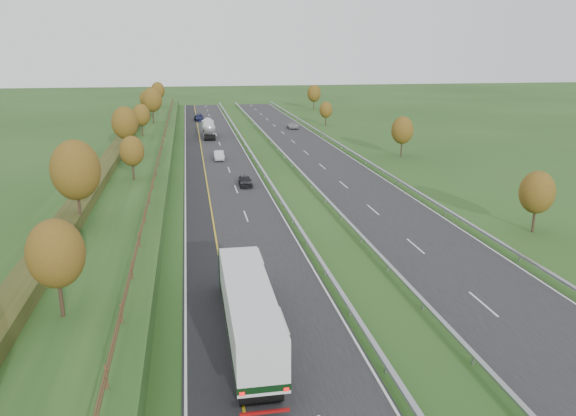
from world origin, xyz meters
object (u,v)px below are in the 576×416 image
car_dark_near (245,181)px  car_oncoming (293,126)px  box_lorry (247,306)px  car_silver_mid (219,155)px  road_tanker (208,128)px  car_small_far (199,118)px

car_dark_near → car_oncoming: 54.82m
box_lorry → car_dark_near: size_ratio=4.03×
car_silver_mid → car_oncoming: bearing=62.0°
road_tanker → car_small_far: road_tanker is taller
road_tanker → box_lorry: bearing=-90.7°
car_small_far → car_oncoming: bearing=-47.3°
car_silver_mid → car_small_far: bearing=92.2°
car_dark_near → car_small_far: size_ratio=0.75×
car_silver_mid → car_dark_near: bearing=-82.6°
car_dark_near → car_small_far: car_small_far is taller
road_tanker → car_oncoming: (18.87, 9.07, -1.18)m
box_lorry → car_silver_mid: box_lorry is taller
box_lorry → car_small_far: bearing=90.1°
car_small_far → car_oncoming: (20.10, -17.40, -0.14)m
box_lorry → road_tanker: 83.28m
box_lorry → car_dark_near: box_lorry is taller
car_small_far → box_lorry: bearing=-96.2°
car_dark_near → box_lorry: bearing=-94.8°
car_oncoming → car_small_far: bearing=-38.6°
car_small_far → car_silver_mid: bearing=-94.3°
road_tanker → car_silver_mid: (0.62, -25.02, -1.11)m
car_silver_mid → car_oncoming: size_ratio=0.93×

